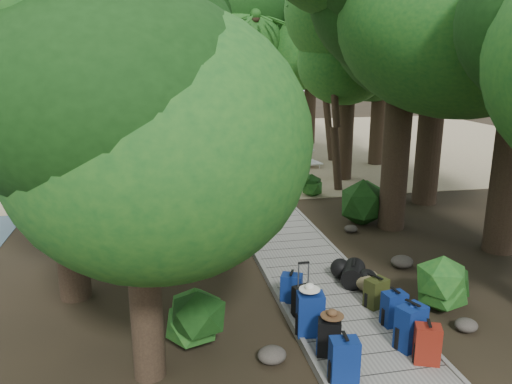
{
  "coord_description": "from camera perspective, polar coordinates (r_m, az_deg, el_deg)",
  "views": [
    {
      "loc": [
        -3.14,
        -10.26,
        4.5
      ],
      "look_at": [
        -0.49,
        2.57,
        1.0
      ],
      "focal_mm": 35.0,
      "sensor_mm": 36.0,
      "label": 1
    }
  ],
  "objects": [
    {
      "name": "palm_left_a",
      "position": [
        16.7,
        -17.8,
        10.04
      ],
      "size": [
        4.11,
        4.11,
        6.54
      ],
      "primitive_type": null,
      "color": "#113C10",
      "rests_on": "ground"
    },
    {
      "name": "tree_back_b",
      "position": [
        26.4,
        -2.01,
        16.75
      ],
      "size": [
        5.97,
        5.97,
        10.66
      ],
      "primitive_type": null,
      "color": "black",
      "rests_on": "ground"
    },
    {
      "name": "sand_beach",
      "position": [
        26.83,
        -4.79,
        5.28
      ],
      "size": [
        40.0,
        22.0,
        0.02
      ],
      "primitive_type": "cube",
      "color": "tan",
      "rests_on": "ground"
    },
    {
      "name": "shrub_right_c",
      "position": [
        17.0,
        6.13,
        0.82
      ],
      "size": [
        0.83,
        0.83,
        0.74
      ],
      "primitive_type": null,
      "color": "#174D1A",
      "rests_on": "ground"
    },
    {
      "name": "sun_lounger",
      "position": [
        21.67,
        6.23,
        3.77
      ],
      "size": [
        0.92,
        1.98,
        0.62
      ],
      "primitive_type": null,
      "rotation": [
        0.0,
        0.0,
        0.16
      ],
      "color": "silver",
      "rests_on": "sand_beach"
    },
    {
      "name": "rock_left_a",
      "position": [
        8.03,
        1.84,
        -18.12
      ],
      "size": [
        0.45,
        0.4,
        0.25
      ],
      "primitive_type": null,
      "color": "#4C473F",
      "rests_on": "ground"
    },
    {
      "name": "hat_white",
      "position": [
        8.17,
        6.15,
        -10.67
      ],
      "size": [
        0.34,
        0.34,
        0.11
      ],
      "primitive_type": null,
      "color": "silver",
      "rests_on": "backpack_left_c"
    },
    {
      "name": "rock_right_c",
      "position": [
        13.64,
        10.8,
        -4.14
      ],
      "size": [
        0.36,
        0.33,
        0.2
      ],
      "primitive_type": null,
      "color": "#4C473F",
      "rests_on": "ground"
    },
    {
      "name": "rock_left_d",
      "position": [
        14.19,
        -8.5,
        -3.31
      ],
      "size": [
        0.34,
        0.31,
        0.19
      ],
      "primitive_type": null,
      "color": "#4C473F",
      "rests_on": "ground"
    },
    {
      "name": "tree_right_d",
      "position": [
        16.48,
        20.26,
        17.54
      ],
      "size": [
        5.99,
        5.99,
        10.99
      ],
      "primitive_type": null,
      "color": "black",
      "rests_on": "ground"
    },
    {
      "name": "shrub_left_a",
      "position": [
        8.25,
        -6.55,
        -14.0
      ],
      "size": [
        1.16,
        1.16,
        1.05
      ],
      "primitive_type": null,
      "color": "#174D1A",
      "rests_on": "ground"
    },
    {
      "name": "duffel_right_black",
      "position": [
        10.32,
        11.06,
        -9.15
      ],
      "size": [
        0.7,
        0.81,
        0.43
      ],
      "primitive_type": null,
      "rotation": [
        0.0,
        0.0,
        -0.48
      ],
      "color": "black",
      "rests_on": "boardwalk"
    },
    {
      "name": "shrub_right_b",
      "position": [
        14.43,
        12.12,
        -1.1
      ],
      "size": [
        1.32,
        1.32,
        1.19
      ],
      "primitive_type": null,
      "color": "#174D1A",
      "rests_on": "ground"
    },
    {
      "name": "rock_left_c",
      "position": [
        11.58,
        -2.69,
        -7.23
      ],
      "size": [
        0.48,
        0.43,
        0.26
      ],
      "primitive_type": null,
      "color": "#4C473F",
      "rests_on": "ground"
    },
    {
      "name": "rock_right_b",
      "position": [
        11.67,
        16.35,
        -7.65
      ],
      "size": [
        0.5,
        0.45,
        0.27
      ],
      "primitive_type": null,
      "color": "#4C473F",
      "rests_on": "ground"
    },
    {
      "name": "backpack_right_b",
      "position": [
        8.35,
        17.28,
        -14.31
      ],
      "size": [
        0.52,
        0.44,
        0.79
      ],
      "primitive_type": null,
      "rotation": [
        0.0,
        0.0,
        0.37
      ],
      "color": "navy",
      "rests_on": "boardwalk"
    },
    {
      "name": "shrub_left_b",
      "position": [
        11.72,
        -5.65,
        -5.82
      ],
      "size": [
        0.8,
        0.8,
        0.72
      ],
      "primitive_type": null,
      "color": "#174D1A",
      "rests_on": "ground"
    },
    {
      "name": "backpack_left_b",
      "position": [
        7.95,
        8.36,
        -15.95
      ],
      "size": [
        0.41,
        0.35,
        0.64
      ],
      "primitive_type": null,
      "rotation": [
        0.0,
        0.0,
        -0.34
      ],
      "color": "black",
      "rests_on": "boardwalk"
    },
    {
      "name": "shrub_right_a",
      "position": [
        9.98,
        20.06,
        -9.64
      ],
      "size": [
        1.12,
        1.12,
        1.01
      ],
      "primitive_type": null,
      "color": "#174D1A",
      "rests_on": "ground"
    },
    {
      "name": "tree_left_c",
      "position": [
        13.43,
        -14.97,
        10.66
      ],
      "size": [
        4.15,
        4.15,
        7.22
      ],
      "primitive_type": null,
      "color": "black",
      "rests_on": "ground"
    },
    {
      "name": "rock_right_a",
      "position": [
        9.51,
        22.89,
        -13.85
      ],
      "size": [
        0.4,
        0.36,
        0.22
      ],
      "primitive_type": null,
      "color": "#4C473F",
      "rests_on": "ground"
    },
    {
      "name": "tree_back_d",
      "position": [
        25.52,
        -18.18,
        12.97
      ],
      "size": [
        4.72,
        4.72,
        7.87
      ],
      "primitive_type": null,
      "color": "black",
      "rests_on": "ground"
    },
    {
      "name": "duffel_right_khaki",
      "position": [
        9.99,
        13.02,
        -10.31
      ],
      "size": [
        0.53,
        0.64,
        0.36
      ],
      "primitive_type": null,
      "rotation": [
        0.0,
        0.0,
        0.36
      ],
      "color": "brown",
      "rests_on": "boardwalk"
    },
    {
      "name": "palm_right_a",
      "position": [
        17.68,
        9.93,
        10.92
      ],
      "size": [
        3.9,
        3.9,
        6.64
      ],
      "primitive_type": null,
      "color": "#113C10",
      "rests_on": "ground"
    },
    {
      "name": "tree_left_a",
      "position": [
        6.7,
        -13.49,
        4.28
      ],
      "size": [
        3.97,
        3.97,
        6.62
      ],
      "primitive_type": null,
      "color": "black",
      "rests_on": "ground"
    },
    {
      "name": "palm_right_c",
      "position": [
        24.04,
        1.53,
        11.81
      ],
      "size": [
        4.0,
        4.0,
        6.36
      ],
      "primitive_type": null,
      "color": "#113C10",
      "rests_on": "ground"
    },
    {
      "name": "backpack_right_a",
      "position": [
        8.11,
        19.0,
        -15.93
      ],
      "size": [
        0.44,
        0.38,
        0.66
      ],
      "primitive_type": null,
      "rotation": [
        0.0,
        0.0,
        -0.38
      ],
      "color": "maroon",
      "rests_on": "boardwalk"
    },
    {
      "name": "backpack_left_a",
      "position": [
        7.38,
        10.04,
        -18.25
      ],
      "size": [
        0.42,
        0.32,
        0.74
      ],
      "primitive_type": null,
      "rotation": [
        0.0,
        0.0,
        -0.11
      ],
      "color": "navy",
      "rests_on": "boardwalk"
    },
    {
      "name": "backpack_right_c",
      "position": [
        8.97,
        15.49,
        -12.54
      ],
      "size": [
        0.41,
        0.31,
        0.65
      ],
      "primitive_type": null,
      "rotation": [
        0.0,
        0.0,
        0.13
      ],
      "color": "navy",
      "rests_on": "boardwalk"
    },
    {
      "name": "suitcase_on_boardwalk",
      "position": [
        9.0,
        5.36,
        -12.26
      ],
      "size": [
        0.4,
        0.29,
        0.55
      ],
      "primitive_type": null,
      "rotation": [
        0.0,
        0.0,
        0.27
      ],
      "color": "black",
      "rests_on": "boardwalk"
    },
    {
      "name": "palm_right_b",
      "position": [
        22.95,
        8.77,
        13.81
      ],
      "size": [
        4.25,
        4.25,
        8.21
      ],
      "primitive_type": null,
      "color": "#113C10",
      "rests_on": "ground"
    },
    {
      "name": "rock_left_b",
      "position": [
        9.72,
        -6.78,
        -12.1
      ],
      "size": [
        0.35,
        0.32,
        0.19
      ],
      "primitive_type": null,
      "color": "#4C473F",
      "rests_on": "ground"
    },
    {
      "name": "kayak",
      "position": [
        20.07,
        -10.71,
        2.3
      ],
      "size": [
        1.85,
        3.45,
        0.34
      ],
      "primitive_type": "ellipsoid",
      "rotation": [
        0.0,
        0.0,
        -0.35
      ],
      "color": "#A6330E",
      "rests_on": "sand_beach"
    },
    {
      "name": "backpack_left_c",
      "position": [
        8.39,
        6.22,
        -13.45
      ],
      "size": [
        0.47,
        0.36,
        0.8
      ],
      "primitive_type": null,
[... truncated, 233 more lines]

